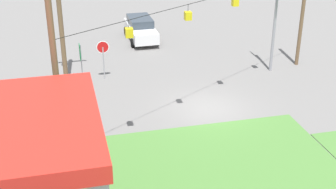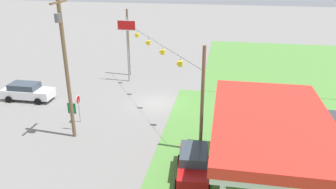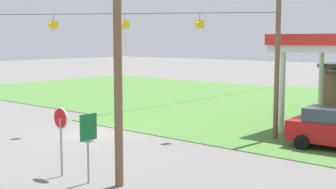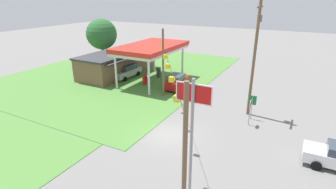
{
  "view_description": "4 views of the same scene",
  "coord_description": "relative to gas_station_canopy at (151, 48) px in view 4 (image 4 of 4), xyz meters",
  "views": [
    {
      "loc": [
        7.64,
        21.98,
        11.57
      ],
      "look_at": [
        2.75,
        1.74,
        1.92
      ],
      "focal_mm": 50.0,
      "sensor_mm": 36.0,
      "label": 1
    },
    {
      "loc": [
        28.71,
        6.32,
        12.92
      ],
      "look_at": [
        3.44,
        1.8,
        2.43
      ],
      "focal_mm": 35.0,
      "sensor_mm": 36.0,
      "label": 2
    },
    {
      "loc": [
        18.67,
        -15.44,
        4.88
      ],
      "look_at": [
        3.58,
        1.99,
        2.16
      ],
      "focal_mm": 50.0,
      "sensor_mm": 36.0,
      "label": 3
    },
    {
      "loc": [
        -17.61,
        -9.27,
        11.31
      ],
      "look_at": [
        2.24,
        1.32,
        2.74
      ],
      "focal_mm": 28.0,
      "sensor_mm": 36.0,
      "label": 4
    }
  ],
  "objects": [
    {
      "name": "tree_behind_station",
      "position": [
        3.81,
        11.93,
        0.61
      ],
      "size": [
        5.01,
        5.01,
        7.78
      ],
      "color": "#4C3828",
      "rests_on": "ground"
    },
    {
      "name": "gas_station_store",
      "position": [
        0.86,
        6.69,
        -2.95
      ],
      "size": [
        12.88,
        6.04,
        3.37
      ],
      "color": "brown",
      "rests_on": "ground"
    },
    {
      "name": "utility_pole_main",
      "position": [
        -4.52,
        -14.12,
        1.55
      ],
      "size": [
        2.2,
        0.44,
        11.14
      ],
      "color": "brown",
      "rests_on": "ground"
    },
    {
      "name": "fuel_pump_near",
      "position": [
        -1.85,
        -0.0,
        -3.93
      ],
      "size": [
        0.71,
        0.56,
        1.5
      ],
      "color": "gray",
      "rests_on": "ground"
    },
    {
      "name": "ground_plane",
      "position": [
        -12.06,
        -9.08,
        -4.65
      ],
      "size": [
        160.0,
        160.0,
        0.0
      ],
      "primitive_type": "plane",
      "color": "slate"
    },
    {
      "name": "grass_verge_station_corner",
      "position": [
        2.0,
        6.71,
        -4.63
      ],
      "size": [
        36.0,
        28.0,
        0.04
      ],
      "primitive_type": "cube",
      "color": "#4C7F38",
      "rests_on": "ground"
    },
    {
      "name": "gas_station_canopy",
      "position": [
        0.0,
        0.0,
        0.0
      ],
      "size": [
        10.73,
        6.3,
        5.15
      ],
      "color": "silver",
      "rests_on": "ground"
    },
    {
      "name": "stop_sign_overhead",
      "position": [
        -17.72,
        -13.49,
        0.5
      ],
      "size": [
        0.22,
        2.06,
        7.31
      ],
      "color": "gray",
      "rests_on": "ground"
    },
    {
      "name": "signal_span_gantry",
      "position": [
        -12.06,
        -9.1,
        -0.32
      ],
      "size": [
        16.09,
        10.24,
        7.9
      ],
      "color": "brown",
      "rests_on": "ground"
    },
    {
      "name": "route_sign",
      "position": [
        -5.54,
        -14.6,
        -2.93
      ],
      "size": [
        0.1,
        0.7,
        2.4
      ],
      "color": "gray",
      "rests_on": "ground"
    },
    {
      "name": "car_at_pumps_rear",
      "position": [
        -0.05,
        4.27,
        -3.67
      ],
      "size": [
        5.1,
        2.24,
        1.91
      ],
      "rotation": [
        0.0,
        0.0,
        3.11
      ],
      "color": "#9E9EA3",
      "rests_on": "ground"
    },
    {
      "name": "car_at_pumps_front",
      "position": [
        -0.96,
        -4.28,
        -3.68
      ],
      "size": [
        4.53,
        2.38,
        1.86
      ],
      "rotation": [
        0.0,
        0.0,
        0.08
      ],
      "color": "#AD1414",
      "rests_on": "ground"
    },
    {
      "name": "fuel_pump_far",
      "position": [
        1.85,
        -0.0,
        -3.93
      ],
      "size": [
        0.71,
        0.56,
        1.5
      ],
      "color": "gray",
      "rests_on": "ground"
    },
    {
      "name": "stop_sign_roadside",
      "position": [
        -6.94,
        -14.69,
        -2.83
      ],
      "size": [
        0.8,
        0.08,
        2.5
      ],
      "rotation": [
        0.0,
        0.0,
        3.14
      ],
      "color": "#99999E",
      "rests_on": "ground"
    }
  ]
}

